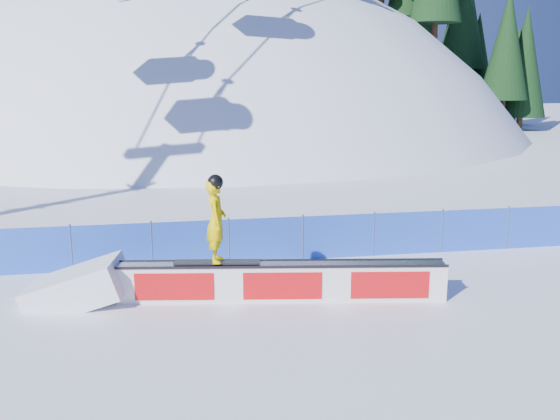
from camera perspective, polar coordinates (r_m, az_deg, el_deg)
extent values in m
plane|color=white|center=(12.68, 1.95, -10.68)|extent=(160.00, 160.00, 0.00)
sphere|color=white|center=(58.18, -7.01, -10.81)|extent=(64.00, 64.00, 64.00)
cylinder|color=#372416|center=(58.02, 9.53, 17.27)|extent=(0.50, 0.50, 1.40)
cylinder|color=#372416|center=(60.08, 8.52, 17.11)|extent=(0.50, 0.50, 1.40)
cylinder|color=#372416|center=(59.61, 12.65, 14.52)|extent=(0.50, 0.50, 1.40)
cylinder|color=#372416|center=(60.58, 12.89, 13.91)|extent=(0.50, 0.50, 1.40)
cone|color=black|center=(60.82, 13.08, 17.63)|extent=(2.95, 2.95, 6.70)
cylinder|color=#372416|center=(58.25, 16.18, 11.87)|extent=(0.50, 0.50, 1.40)
cone|color=black|center=(58.37, 16.43, 15.81)|extent=(3.01, 3.01, 6.85)
cylinder|color=#372416|center=(57.05, 16.59, 11.92)|extent=(0.50, 0.50, 1.40)
cone|color=black|center=(57.19, 16.85, 15.95)|extent=(3.02, 3.02, 6.86)
cylinder|color=#372416|center=(59.50, 17.43, 9.87)|extent=(0.50, 0.50, 1.40)
cone|color=black|center=(59.54, 17.78, 15.08)|extent=(4.24, 4.24, 9.64)
cylinder|color=#372416|center=(62.52, 17.64, 7.95)|extent=(0.50, 0.50, 1.40)
cone|color=black|center=(62.36, 17.93, 12.23)|extent=(3.59, 3.59, 8.15)
cylinder|color=#372416|center=(65.23, 19.26, 8.01)|extent=(0.50, 0.50, 1.40)
cone|color=black|center=(65.08, 19.55, 11.97)|extent=(3.45, 3.45, 7.84)
cube|color=blue|center=(16.67, -1.27, -2.75)|extent=(22.00, 0.03, 1.20)
cylinder|color=#3A4569|center=(16.66, -18.54, -3.24)|extent=(0.05, 0.05, 1.30)
cylinder|color=#3A4569|center=(16.48, -11.65, -3.01)|extent=(0.05, 0.05, 1.30)
cylinder|color=#3A4569|center=(16.54, -4.70, -2.73)|extent=(0.05, 0.05, 1.30)
cylinder|color=#3A4569|center=(16.83, 2.10, -2.42)|extent=(0.05, 0.05, 1.30)
cylinder|color=#3A4569|center=(17.36, 8.57, -2.10)|extent=(0.05, 0.05, 1.30)
cylinder|color=#3A4569|center=(18.09, 14.59, -1.77)|extent=(0.05, 0.05, 1.30)
cylinder|color=#3A4569|center=(19.00, 20.08, -1.45)|extent=(0.05, 0.05, 1.30)
cube|color=white|center=(13.96, 0.21, -6.64)|extent=(7.26, 1.57, 0.82)
cube|color=gray|center=(13.83, 0.21, -4.96)|extent=(7.19, 1.58, 0.04)
cube|color=black|center=(13.60, 0.24, -5.23)|extent=(7.20, 1.14, 0.05)
cube|color=black|center=(14.05, 0.18, -4.63)|extent=(7.20, 1.14, 0.05)
cube|color=red|center=(13.74, 0.23, -6.96)|extent=(6.83, 1.08, 0.61)
cube|color=red|center=(14.19, 0.18, -6.32)|extent=(6.83, 1.08, 0.61)
cube|color=black|center=(13.85, -5.77, -4.76)|extent=(1.92, 0.63, 0.04)
imported|color=#EBCA00|center=(13.60, -5.86, -1.01)|extent=(0.51, 0.71, 1.83)
sphere|color=black|center=(13.43, -5.94, 2.54)|extent=(0.34, 0.34, 0.34)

